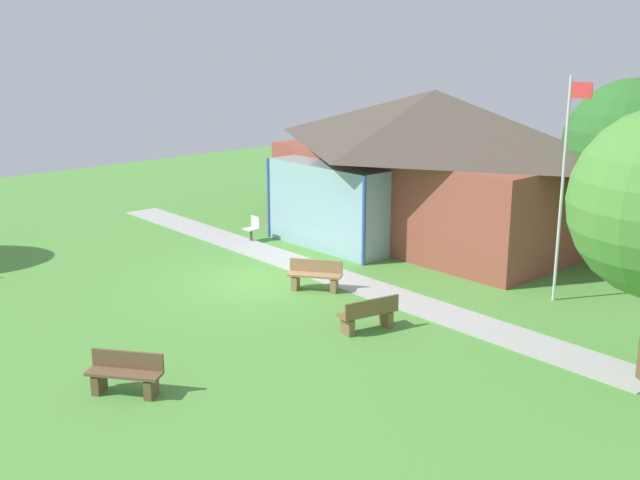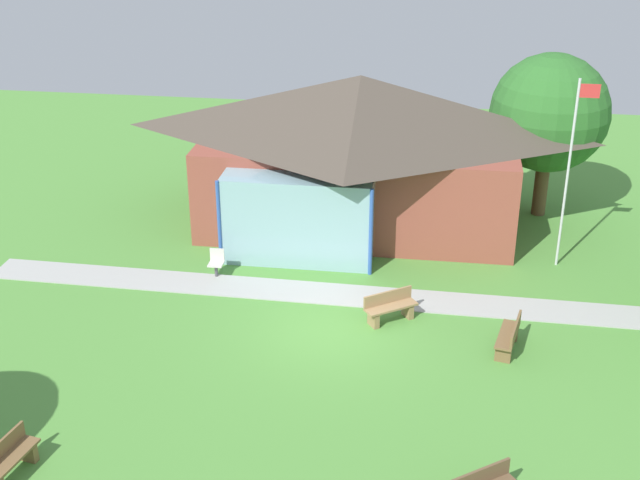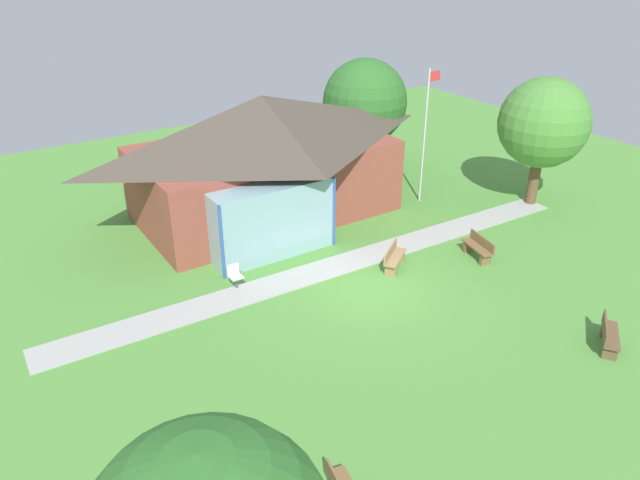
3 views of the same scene
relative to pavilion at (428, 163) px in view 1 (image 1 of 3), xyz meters
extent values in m
plane|color=#54933D|center=(0.10, -7.39, -2.65)|extent=(44.00, 44.00, 0.00)
cube|color=brown|center=(0.07, 0.15, -1.11)|extent=(10.33, 5.79, 3.10)
pyramid|color=#4C4238|center=(0.07, 0.15, 1.45)|extent=(11.33, 6.79, 2.01)
cube|color=#8CB2BF|center=(-1.48, -3.34, -1.26)|extent=(4.65, 1.20, 2.79)
cylinder|color=#3359B2|center=(-3.80, -3.94, -1.26)|extent=(0.12, 0.12, 2.79)
cylinder|color=#3359B2|center=(0.84, -3.94, -1.26)|extent=(0.12, 0.12, 2.79)
cube|color=#ADADA8|center=(0.10, -5.40, -2.64)|extent=(21.32, 1.70, 0.03)
cylinder|color=silver|center=(6.55, -2.47, 0.30)|extent=(0.08, 0.08, 5.90)
cube|color=red|center=(6.85, -2.47, 2.90)|extent=(0.60, 0.02, 0.40)
cube|color=brown|center=(3.96, -13.73, -2.20)|extent=(1.47, 1.25, 0.06)
cube|color=brown|center=(4.40, -13.41, -2.46)|extent=(0.37, 0.42, 0.39)
cube|color=brown|center=(3.51, -14.06, -2.46)|extent=(0.37, 0.42, 0.39)
cube|color=brown|center=(3.84, -13.58, -1.99)|extent=(1.24, 0.94, 0.36)
cube|color=#9E7A51|center=(1.66, -6.68, -2.20)|extent=(1.48, 1.23, 0.06)
cube|color=#9E7A51|center=(2.11, -6.36, -2.46)|extent=(0.36, 0.42, 0.39)
cube|color=#9E7A51|center=(1.22, -7.00, -2.46)|extent=(0.36, 0.42, 0.39)
cube|color=#9E7A51|center=(1.55, -6.52, -1.99)|extent=(1.26, 0.91, 0.36)
cube|color=brown|center=(4.73, -7.73, -2.20)|extent=(0.75, 1.56, 0.06)
cube|color=brown|center=(4.62, -8.27, -2.46)|extent=(0.42, 0.24, 0.39)
cube|color=brown|center=(4.85, -7.19, -2.46)|extent=(0.42, 0.24, 0.39)
cube|color=brown|center=(4.92, -7.77, -1.99)|extent=(0.38, 1.48, 0.36)
cube|color=beige|center=(-3.74, -4.79, -2.21)|extent=(0.44, 0.44, 0.04)
cube|color=beige|center=(-3.74, -4.59, -1.99)|extent=(0.44, 0.04, 0.40)
cylinder|color=#4C4C51|center=(-3.74, -4.79, -2.44)|extent=(0.10, 0.10, 0.42)
cylinder|color=#4C4C51|center=(-3.74, -4.79, -2.64)|extent=(0.36, 0.36, 0.02)
cylinder|color=brown|center=(6.34, 1.59, -1.56)|extent=(0.48, 0.48, 2.18)
sphere|color=#2D6B28|center=(6.34, 1.59, 1.04)|extent=(4.03, 4.03, 4.03)
camera|label=1|loc=(16.88, -20.24, 4.21)|focal=43.35mm
camera|label=2|loc=(2.62, -27.11, 9.32)|focal=47.95mm
camera|label=3|loc=(-10.95, -21.14, 8.28)|focal=33.84mm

